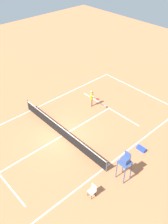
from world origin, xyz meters
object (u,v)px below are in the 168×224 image
object	(u,v)px
courtside_chair_near	(93,190)
tennis_ball	(77,121)
player_serving	(92,97)
equipment_bag	(141,149)
umpire_chair	(125,162)

from	to	relation	value
courtside_chair_near	tennis_ball	bearing A→B (deg)	-33.69
player_serving	equipment_bag	distance (m)	7.05
umpire_chair	courtside_chair_near	distance (m)	2.83
player_serving	equipment_bag	xyz separation A→B (m)	(-6.88, 1.20, -0.94)
tennis_ball	umpire_chair	bearing A→B (deg)	166.06
umpire_chair	equipment_bag	bearing A→B (deg)	-76.22
courtside_chair_near	equipment_bag	xyz separation A→B (m)	(0.34, -5.69, -0.38)
tennis_ball	equipment_bag	xyz separation A→B (m)	(-6.10, -1.40, 0.12)
tennis_ball	courtside_chair_near	bearing A→B (deg)	146.31
player_serving	tennis_ball	distance (m)	2.91
player_serving	tennis_ball	xyz separation A→B (m)	(-0.79, 2.60, -1.06)
courtside_chair_near	equipment_bag	bearing A→B (deg)	-86.60
player_serving	equipment_bag	bearing A→B (deg)	79.75
tennis_ball	umpire_chair	world-z (taller)	umpire_chair
umpire_chair	equipment_bag	world-z (taller)	umpire_chair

